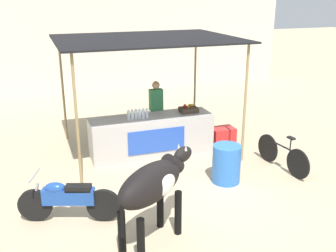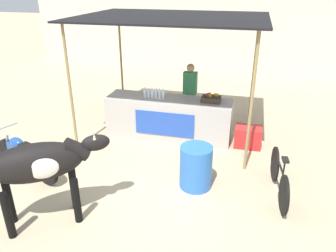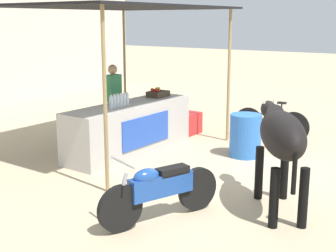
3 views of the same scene
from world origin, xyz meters
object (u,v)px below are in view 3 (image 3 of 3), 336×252
at_px(motorcycle_parked, 160,189).
at_px(stall_counter, 130,128).
at_px(fruit_crate, 158,93).
at_px(bicycle_leaning, 271,124).
at_px(vendor_behind_counter, 113,103).
at_px(cow, 281,137).
at_px(water_barrel, 245,135).
at_px(cooler_box, 187,123).

bearing_deg(motorcycle_parked, stall_counter, 46.63).
height_order(fruit_crate, bicycle_leaning, fruit_crate).
xyz_separation_m(vendor_behind_counter, cow, (-1.42, -4.27, 0.18)).
height_order(vendor_behind_counter, water_barrel, vendor_behind_counter).
xyz_separation_m(stall_counter, vendor_behind_counter, (0.36, 0.75, 0.37)).
bearing_deg(cooler_box, vendor_behind_counter, 151.16).
bearing_deg(water_barrel, stall_counter, 117.23).
relative_size(stall_counter, water_barrel, 3.68).
distance_m(fruit_crate, motorcycle_parked, 4.15).
xyz_separation_m(stall_counter, bicycle_leaning, (2.50, -1.87, -0.13)).
xyz_separation_m(fruit_crate, bicycle_leaning, (1.50, -1.93, -0.68)).
bearing_deg(bicycle_leaning, water_barrel, -175.39).
bearing_deg(water_barrel, cooler_box, 64.95).
xyz_separation_m(fruit_crate, motorcycle_parked, (-3.28, -2.47, -0.61)).
bearing_deg(bicycle_leaning, fruit_crate, 127.87).
relative_size(fruit_crate, cow, 0.26).
relative_size(vendor_behind_counter, cow, 0.98).
bearing_deg(cow, cooler_box, 49.11).
height_order(fruit_crate, motorcycle_parked, fruit_crate).
xyz_separation_m(cooler_box, bicycle_leaning, (0.59, -1.77, 0.11)).
height_order(fruit_crate, vendor_behind_counter, vendor_behind_counter).
bearing_deg(fruit_crate, motorcycle_parked, -142.94).
relative_size(water_barrel, bicycle_leaning, 0.49).
xyz_separation_m(cooler_box, cow, (-2.97, -3.42, 0.79)).
height_order(cooler_box, cow, cow).
bearing_deg(cooler_box, cow, -130.89).
distance_m(vendor_behind_counter, bicycle_leaning, 3.42).
height_order(vendor_behind_counter, motorcycle_parked, vendor_behind_counter).
bearing_deg(motorcycle_parked, fruit_crate, 37.06).
distance_m(fruit_crate, water_barrel, 2.14).
distance_m(stall_counter, bicycle_leaning, 3.12).
bearing_deg(stall_counter, cooler_box, -2.92).
distance_m(stall_counter, fruit_crate, 1.14).
relative_size(stall_counter, cow, 1.77).
bearing_deg(fruit_crate, vendor_behind_counter, 132.44).
distance_m(water_barrel, bicycle_leaning, 1.48).
xyz_separation_m(fruit_crate, cooler_box, (0.91, -0.16, -0.79)).
bearing_deg(vendor_behind_counter, stall_counter, -115.77).
bearing_deg(cooler_box, stall_counter, 177.08).
bearing_deg(vendor_behind_counter, bicycle_leaning, -50.86).
relative_size(water_barrel, motorcycle_parked, 0.47).
height_order(vendor_behind_counter, cooler_box, vendor_behind_counter).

